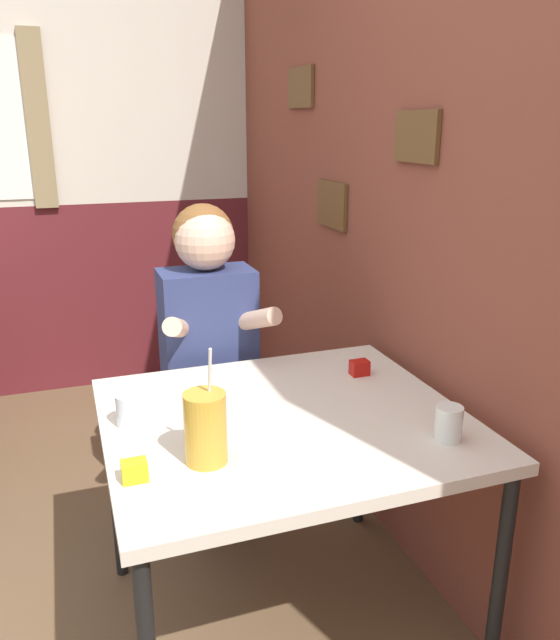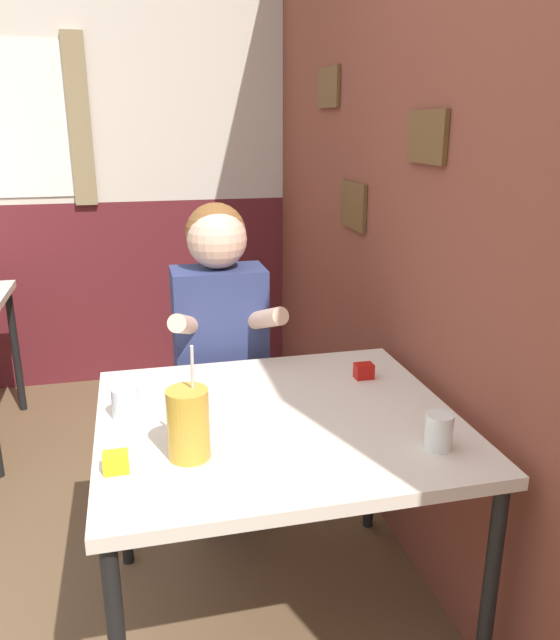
{
  "view_description": "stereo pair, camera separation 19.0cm",
  "coord_description": "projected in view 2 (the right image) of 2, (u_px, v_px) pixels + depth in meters",
  "views": [
    {
      "loc": [
        0.25,
        -1.14,
        1.54
      ],
      "look_at": [
        0.85,
        0.57,
        0.97
      ],
      "focal_mm": 35.0,
      "sensor_mm": 36.0,
      "label": 1
    },
    {
      "loc": [
        0.43,
        -1.2,
        1.54
      ],
      "look_at": [
        0.85,
        0.57,
        0.97
      ],
      "focal_mm": 35.0,
      "sensor_mm": 36.0,
      "label": 2
    }
  ],
  "objects": [
    {
      "name": "brick_wall_right",
      "position": [
        363.0,
        171.0,
        2.57
      ],
      "size": [
        0.08,
        4.58,
        2.7
      ],
      "color": "brown",
      "rests_on": "ground_plane"
    },
    {
      "name": "back_wall",
      "position": [
        45.0,
        157.0,
        3.49
      ],
      "size": [
        5.7,
        0.09,
        2.7
      ],
      "color": "beige",
      "rests_on": "ground_plane"
    },
    {
      "name": "main_table",
      "position": [
        278.0,
        435.0,
        1.81
      ],
      "size": [
        1.02,
        0.91,
        0.74
      ],
      "color": "beige",
      "rests_on": "ground_plane"
    },
    {
      "name": "person_seated",
      "position": [
        221.0,
        360.0,
        2.37
      ],
      "size": [
        0.42,
        0.41,
        1.27
      ],
      "color": "navy",
      "rests_on": "ground_plane"
    },
    {
      "name": "cocktail_pitcher",
      "position": [
        188.0,
        424.0,
        1.54
      ],
      "size": [
        0.11,
        0.11,
        0.3
      ],
      "color": "gold",
      "rests_on": "main_table"
    },
    {
      "name": "glass_near_pitcher",
      "position": [
        125.0,
        403.0,
        1.77
      ],
      "size": [
        0.08,
        0.08,
        0.09
      ],
      "color": "silver",
      "rests_on": "main_table"
    },
    {
      "name": "glass_center",
      "position": [
        439.0,
        431.0,
        1.6
      ],
      "size": [
        0.07,
        0.07,
        0.1
      ],
      "color": "silver",
      "rests_on": "main_table"
    },
    {
      "name": "condiment_ketchup",
      "position": [
        364.0,
        371.0,
        2.05
      ],
      "size": [
        0.06,
        0.04,
        0.05
      ],
      "color": "#B7140F",
      "rests_on": "main_table"
    },
    {
      "name": "condiment_mustard",
      "position": [
        116.0,
        462.0,
        1.5
      ],
      "size": [
        0.06,
        0.04,
        0.05
      ],
      "color": "yellow",
      "rests_on": "main_table"
    }
  ]
}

